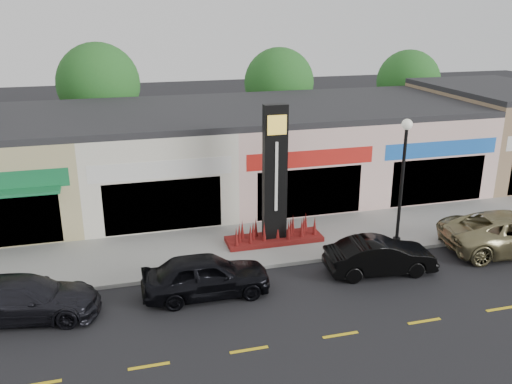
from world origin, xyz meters
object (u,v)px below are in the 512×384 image
at_px(lamp_east_near, 403,170).
at_px(pylon_sign, 275,195).
at_px(car_black_conv, 380,256).
at_px(car_black_sedan, 206,275).
at_px(car_dark_sedan, 24,299).

height_order(lamp_east_near, pylon_sign, pylon_sign).
bearing_deg(car_black_conv, lamp_east_near, -38.07).
height_order(lamp_east_near, car_black_sedan, lamp_east_near).
bearing_deg(car_black_conv, car_black_sedan, 94.37).
bearing_deg(lamp_east_near, car_black_sedan, -167.82).
xyz_separation_m(pylon_sign, car_black_sedan, (-3.65, -3.56, -1.50)).
bearing_deg(car_black_conv, car_dark_sedan, 94.25).
bearing_deg(lamp_east_near, car_dark_sedan, -173.15).
relative_size(car_dark_sedan, car_black_sedan, 1.07).
xyz_separation_m(car_dark_sedan, car_black_sedan, (6.09, -0.10, 0.07)).
bearing_deg(lamp_east_near, pylon_sign, 161.25).
distance_m(pylon_sign, car_black_sedan, 5.31).
bearing_deg(pylon_sign, car_black_conv, -48.86).
relative_size(lamp_east_near, car_black_sedan, 1.20).
relative_size(car_dark_sedan, car_black_conv, 1.15).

